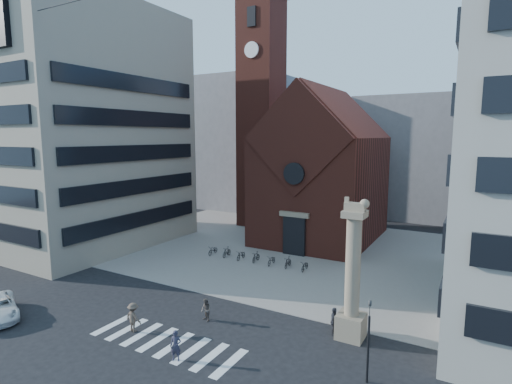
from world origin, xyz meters
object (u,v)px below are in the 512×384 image
scooter_0 (213,250)px  lion_column (352,283)px  pedestrian_1 (206,310)px  pedestrian_2 (334,322)px  pedestrian_0 (176,346)px  traffic_light (368,339)px

scooter_0 → lion_column: bearing=-34.3°
pedestrian_1 → scooter_0: (-8.39, 12.50, -0.28)m
lion_column → pedestrian_2: lion_column is taller
lion_column → pedestrian_1: lion_column is taller
pedestrian_0 → pedestrian_2: pedestrian_2 is taller
pedestrian_1 → pedestrian_0: bearing=-48.0°
pedestrian_0 → pedestrian_2: bearing=22.9°
lion_column → pedestrian_1: (-9.02, -2.59, -2.69)m
traffic_light → pedestrian_1: (-11.01, 1.41, -1.52)m
lion_column → scooter_0: bearing=150.3°
traffic_light → pedestrian_2: bearing=128.5°
traffic_light → pedestrian_1: 11.20m
pedestrian_1 → lion_column: bearing=41.3°
pedestrian_2 → scooter_0: (-16.39, 10.14, -0.39)m
pedestrian_1 → scooter_0: pedestrian_1 is taller
lion_column → pedestrian_0: size_ratio=5.10×
pedestrian_0 → scooter_0: bearing=96.2°
lion_column → scooter_0: 20.25m
pedestrian_1 → pedestrian_2: pedestrian_2 is taller
lion_column → pedestrian_1: 9.76m
pedestrian_2 → traffic_light: bearing=-151.2°
lion_column → pedestrian_0: (-7.64, -7.19, -2.61)m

